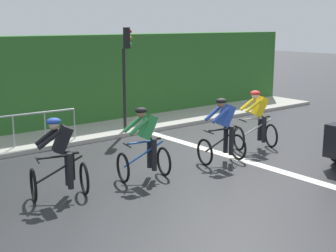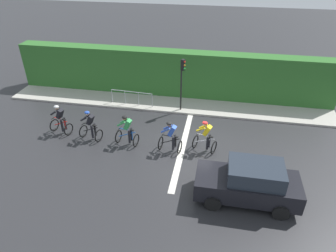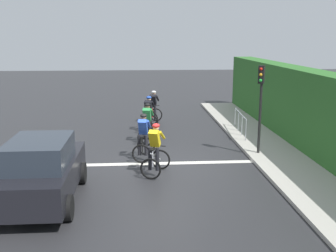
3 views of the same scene
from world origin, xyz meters
The scene contains 11 objects.
ground_plane centered at (0.00, 0.00, 0.00)m, with size 80.00×80.00×0.00m, color #28282B.
sidewalk_kerb centered at (4.75, 2.00, 0.06)m, with size 2.80×20.76×0.12m, color #ADA89E.
stone_wall_low centered at (5.65, 2.00, 0.26)m, with size 0.44×20.76×0.52m, color tan.
hedge_wall centered at (5.95, 2.00, 1.54)m, with size 1.10×20.76×3.08m, color #2D6628.
road_marking_stop_line centered at (0.00, 0.31, 0.00)m, with size 7.00×0.30×0.01m, color silver.
cyclist_second centered at (-0.19, 5.17, 0.80)m, with size 0.94×1.22×1.66m.
cyclist_mid centered at (-0.30, 3.15, 0.80)m, with size 0.87×1.19×1.66m.
cyclist_fourth centered at (-0.48, 0.85, 0.80)m, with size 0.85×1.18×1.66m.
cyclist_trailing centered at (-0.13, -0.83, 0.80)m, with size 1.01×1.25×1.66m.
traffic_light_near_crossing centered at (3.74, 0.94, 2.22)m, with size 0.27×0.29×3.34m.
pedestrian_railing_kerbside centered at (3.85, 4.13, 0.76)m, with size 0.23×2.73×1.03m.
Camera 1 is at (-8.62, 9.17, 3.47)m, focal length 50.48 mm.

